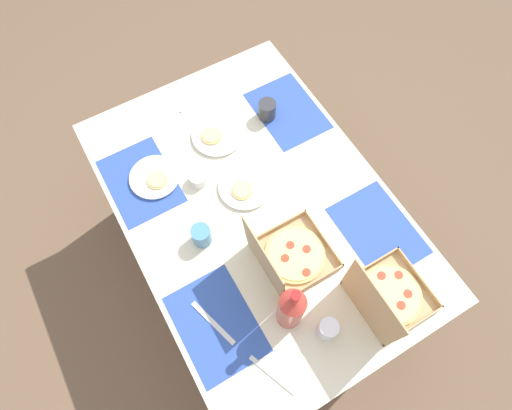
% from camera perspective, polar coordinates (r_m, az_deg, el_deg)
% --- Properties ---
extents(ground_plane, '(6.00, 6.00, 0.00)m').
position_cam_1_polar(ground_plane, '(2.42, 0.00, -7.68)').
color(ground_plane, brown).
extents(dining_table, '(1.49, 1.02, 0.76)m').
position_cam_1_polar(dining_table, '(1.81, 0.00, -1.43)').
color(dining_table, '#3F3328').
rests_on(dining_table, ground_plane).
extents(placemat_near_left, '(0.36, 0.26, 0.00)m').
position_cam_1_polar(placemat_near_left, '(1.74, 16.00, -3.27)').
color(placemat_near_left, '#2D4C9E').
rests_on(placemat_near_left, dining_table).
extents(placemat_near_right, '(0.36, 0.26, 0.00)m').
position_cam_1_polar(placemat_near_right, '(1.96, 4.24, 12.48)').
color(placemat_near_right, '#2D4C9E').
rests_on(placemat_near_right, dining_table).
extents(placemat_far_left, '(0.36, 0.26, 0.00)m').
position_cam_1_polar(placemat_far_left, '(1.58, -5.36, -15.60)').
color(placemat_far_left, '#2D4C9E').
rests_on(placemat_far_left, dining_table).
extents(placemat_far_right, '(0.36, 0.26, 0.00)m').
position_cam_1_polar(placemat_far_right, '(1.83, -15.19, 3.12)').
color(placemat_far_right, '#2D4C9E').
rests_on(placemat_far_right, dining_table).
extents(pizza_box_edge_far, '(0.26, 0.28, 0.30)m').
position_cam_1_polar(pizza_box_edge_far, '(1.59, 4.38, -6.80)').
color(pizza_box_edge_far, tan).
rests_on(pizza_box_edge_far, dining_table).
extents(pizza_box_center, '(0.26, 0.27, 0.30)m').
position_cam_1_polar(pizza_box_center, '(1.61, 17.08, -11.68)').
color(pizza_box_center, tan).
rests_on(pizza_box_center, dining_table).
extents(plate_far_right, '(0.21, 0.21, 0.03)m').
position_cam_1_polar(plate_far_right, '(1.81, -13.39, 3.58)').
color(plate_far_right, white).
rests_on(plate_far_right, dining_table).
extents(plate_near_right, '(0.22, 0.22, 0.03)m').
position_cam_1_polar(plate_near_right, '(1.88, -5.28, 9.27)').
color(plate_near_right, white).
rests_on(plate_near_right, dining_table).
extents(plate_middle, '(0.22, 0.22, 0.03)m').
position_cam_1_polar(plate_middle, '(1.74, -1.54, 2.42)').
color(plate_middle, white).
rests_on(plate_middle, dining_table).
extents(soda_bottle, '(0.09, 0.09, 0.32)m').
position_cam_1_polar(soda_bottle, '(1.45, 4.72, -13.64)').
color(soda_bottle, '#B2382D').
rests_on(soda_bottle, dining_table).
extents(cup_clear_right, '(0.07, 0.07, 0.10)m').
position_cam_1_polar(cup_clear_right, '(1.54, 9.54, -16.07)').
color(cup_clear_right, silver).
rests_on(cup_clear_right, dining_table).
extents(cup_spare, '(0.07, 0.07, 0.09)m').
position_cam_1_polar(cup_spare, '(1.63, -7.31, -4.06)').
color(cup_spare, teal).
rests_on(cup_spare, dining_table).
extents(cup_dark, '(0.08, 0.08, 0.09)m').
position_cam_1_polar(cup_dark, '(1.91, 1.49, 12.59)').
color(cup_dark, '#333338').
rests_on(cup_dark, dining_table).
extents(condiment_bowl, '(0.07, 0.07, 0.05)m').
position_cam_1_polar(condiment_bowl, '(1.76, -7.73, 3.57)').
color(condiment_bowl, white).
rests_on(condiment_bowl, dining_table).
extents(fork_by_far_left, '(0.18, 0.09, 0.00)m').
position_cam_1_polar(fork_by_far_left, '(1.55, 2.19, -21.77)').
color(fork_by_far_left, '#B7B7BC').
rests_on(fork_by_far_left, dining_table).
extents(knife_by_near_right, '(0.21, 0.08, 0.00)m').
position_cam_1_polar(knife_by_near_right, '(1.58, -5.77, -15.42)').
color(knife_by_near_right, '#B7B7BC').
rests_on(knife_by_near_right, dining_table).
extents(fork_by_near_left, '(0.10, 0.18, 0.00)m').
position_cam_1_polar(fork_by_near_left, '(2.02, -8.46, 13.98)').
color(fork_by_near_left, '#B7B7BC').
rests_on(fork_by_near_left, dining_table).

